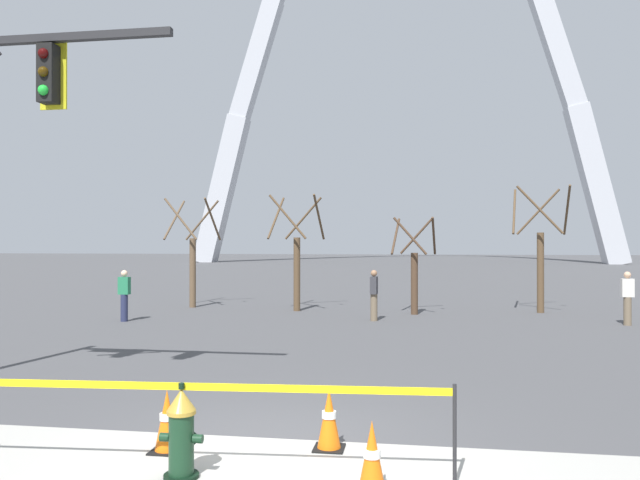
{
  "coord_description": "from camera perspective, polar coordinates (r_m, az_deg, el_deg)",
  "views": [
    {
      "loc": [
        1.67,
        -7.21,
        2.45
      ],
      "look_at": [
        -0.22,
        5.0,
        2.5
      ],
      "focal_mm": 34.46,
      "sensor_mm": 36.0,
      "label": 1
    }
  ],
  "objects": [
    {
      "name": "pedestrian_walking_left",
      "position": [
        20.06,
        -17.72,
        -4.89
      ],
      "size": [
        0.35,
        0.22,
        1.59
      ],
      "color": "#232847",
      "rests_on": "ground"
    },
    {
      "name": "ground_plane",
      "position": [
        7.79,
        -4.27,
        -18.55
      ],
      "size": [
        240.0,
        240.0,
        0.0
      ],
      "primitive_type": "plane",
      "color": "#474749"
    },
    {
      "name": "pedestrian_walking_right",
      "position": [
        19.31,
        5.03,
        -5.09
      ],
      "size": [
        0.23,
        0.36,
        1.59
      ],
      "color": "brown",
      "rests_on": "ground"
    },
    {
      "name": "tree_far_left",
      "position": [
        23.69,
        -11.75,
        -1.75
      ],
      "size": [
        1.89,
        1.9,
        4.1
      ],
      "color": "brown",
      "rests_on": "ground"
    },
    {
      "name": "tree_left_mid",
      "position": [
        22.0,
        -2.17,
        -1.83
      ],
      "size": [
        1.91,
        1.92,
        4.13
      ],
      "color": "brown",
      "rests_on": "ground"
    },
    {
      "name": "pedestrian_standing_center",
      "position": [
        20.34,
        26.65,
        -4.81
      ],
      "size": [
        0.34,
        0.22,
        1.59
      ],
      "color": "brown",
      "rests_on": "ground"
    },
    {
      "name": "tree_center_right",
      "position": [
        22.75,
        19.78,
        -1.47
      ],
      "size": [
        2.02,
        2.04,
        4.4
      ],
      "color": "brown",
      "rests_on": "ground"
    },
    {
      "name": "monument_arch",
      "position": [
        77.09,
        7.49,
        15.98
      ],
      "size": [
        51.26,
        2.46,
        55.0
      ],
      "color": "#B2B5BC",
      "rests_on": "ground"
    },
    {
      "name": "traffic_cone_mid_sidewalk",
      "position": [
        7.68,
        -14.03,
        -16.03
      ],
      "size": [
        0.36,
        0.36,
        0.73
      ],
      "color": "black",
      "rests_on": "ground"
    },
    {
      "name": "caution_tape_barrier",
      "position": [
        6.77,
        -12.38,
        -15.13
      ],
      "size": [
        5.55,
        0.41,
        1.03
      ],
      "color": "#232326",
      "rests_on": "ground"
    },
    {
      "name": "fire_hydrant",
      "position": [
        6.82,
        -12.72,
        -17.11
      ],
      "size": [
        0.46,
        0.48,
        0.99
      ],
      "color": "black",
      "rests_on": "ground"
    },
    {
      "name": "traffic_cone_by_hydrant",
      "position": [
        7.55,
        0.85,
        -16.32
      ],
      "size": [
        0.36,
        0.36,
        0.73
      ],
      "color": "black",
      "rests_on": "ground"
    },
    {
      "name": "tree_center_left",
      "position": [
        21.17,
        8.75,
        -2.9
      ],
      "size": [
        1.54,
        1.55,
        3.3
      ],
      "color": "#473323",
      "rests_on": "ground"
    },
    {
      "name": "traffic_cone_curb_edge",
      "position": [
        6.3,
        4.85,
        -19.62
      ],
      "size": [
        0.36,
        0.36,
        0.73
      ],
      "color": "black",
      "rests_on": "ground"
    }
  ]
}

